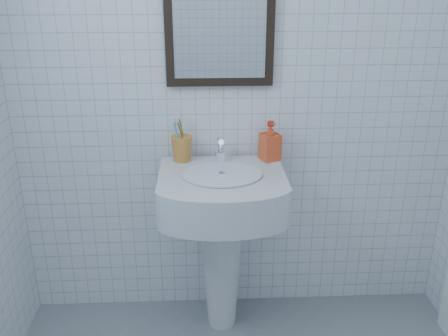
{
  "coord_description": "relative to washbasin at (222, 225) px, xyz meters",
  "views": [
    {
      "loc": [
        -0.18,
        -1.15,
        1.76
      ],
      "look_at": [
        -0.08,
        0.86,
        0.95
      ],
      "focal_mm": 40.0,
      "sensor_mm": 36.0,
      "label": 1
    }
  ],
  "objects": [
    {
      "name": "wall_mirror",
      "position": [
        0.0,
        0.19,
        0.95
      ],
      "size": [
        0.5,
        0.04,
        0.62
      ],
      "color": "black",
      "rests_on": "wall_back"
    },
    {
      "name": "wall_back",
      "position": [
        0.09,
        0.21,
        0.65
      ],
      "size": [
        2.2,
        0.02,
        2.5
      ],
      "primitive_type": "cube",
      "color": "white",
      "rests_on": "ground"
    },
    {
      "name": "faucet",
      "position": [
        0.0,
        0.11,
        0.34
      ],
      "size": [
        0.05,
        0.11,
        0.13
      ],
      "color": "white",
      "rests_on": "washbasin"
    },
    {
      "name": "soap_dispenser",
      "position": [
        0.24,
        0.13,
        0.38
      ],
      "size": [
        0.11,
        0.11,
        0.19
      ],
      "primitive_type": "imported",
      "rotation": [
        0.0,
        0.0,
        0.38
      ],
      "color": "red",
      "rests_on": "washbasin"
    },
    {
      "name": "washbasin",
      "position": [
        0.0,
        0.0,
        0.0
      ],
      "size": [
        0.58,
        0.43,
        0.89
      ],
      "color": "silver",
      "rests_on": "ground"
    },
    {
      "name": "toothbrush_cup",
      "position": [
        -0.19,
        0.13,
        0.35
      ],
      "size": [
        0.12,
        0.12,
        0.12
      ],
      "primitive_type": null,
      "rotation": [
        0.0,
        0.0,
        0.17
      ],
      "color": "orange",
      "rests_on": "washbasin"
    }
  ]
}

